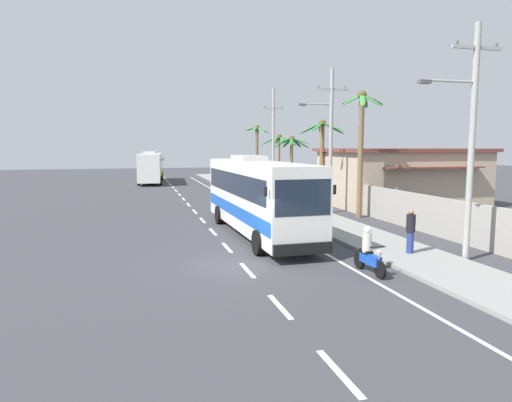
{
  "coord_description": "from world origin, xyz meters",
  "views": [
    {
      "loc": [
        -3.72,
        -16.27,
        4.41
      ],
      "look_at": [
        2.0,
        5.7,
        1.7
      ],
      "focal_mm": 32.07,
      "sensor_mm": 36.0,
      "label": 1
    }
  ],
  "objects_px": {
    "coach_bus_foreground": "(257,194)",
    "palm_second": "(279,148)",
    "utility_pole_nearest": "(470,136)",
    "palm_third": "(257,145)",
    "palm_farthest": "(292,151)",
    "motorcycle_beside_bus": "(369,254)",
    "pedestrian_far_walk": "(284,195)",
    "pedestrian_near_kerb": "(411,230)",
    "utility_pole_mid": "(330,137)",
    "roadside_building": "(400,177)",
    "pedestrian_midwalk": "(274,188)",
    "palm_fourth": "(322,147)",
    "coach_bus_far_lane": "(151,166)",
    "utility_pole_far": "(273,140)",
    "palm_nearest": "(361,133)"
  },
  "relations": [
    {
      "from": "coach_bus_foreground",
      "to": "palm_second",
      "type": "height_order",
      "value": "palm_second"
    },
    {
      "from": "utility_pole_nearest",
      "to": "palm_third",
      "type": "height_order",
      "value": "utility_pole_nearest"
    },
    {
      "from": "palm_farthest",
      "to": "motorcycle_beside_bus",
      "type": "bearing_deg",
      "value": -103.52
    },
    {
      "from": "coach_bus_foreground",
      "to": "pedestrian_far_walk",
      "type": "xyz_separation_m",
      "value": [
        4.03,
        7.92,
        -0.98
      ]
    },
    {
      "from": "motorcycle_beside_bus",
      "to": "pedestrian_near_kerb",
      "type": "bearing_deg",
      "value": 32.45
    },
    {
      "from": "utility_pole_mid",
      "to": "roadside_building",
      "type": "distance_m",
      "value": 7.77
    },
    {
      "from": "pedestrian_midwalk",
      "to": "palm_fourth",
      "type": "xyz_separation_m",
      "value": [
        2.66,
        -3.87,
        3.42
      ]
    },
    {
      "from": "coach_bus_far_lane",
      "to": "palm_second",
      "type": "xyz_separation_m",
      "value": [
        12.71,
        -11.7,
        2.26
      ]
    },
    {
      "from": "coach_bus_foreground",
      "to": "pedestrian_midwalk",
      "type": "height_order",
      "value": "coach_bus_foreground"
    },
    {
      "from": "utility_pole_far",
      "to": "roadside_building",
      "type": "height_order",
      "value": "utility_pole_far"
    },
    {
      "from": "pedestrian_far_walk",
      "to": "roadside_building",
      "type": "distance_m",
      "value": 9.45
    },
    {
      "from": "pedestrian_near_kerb",
      "to": "palm_farthest",
      "type": "relative_size",
      "value": 0.33
    },
    {
      "from": "utility_pole_nearest",
      "to": "palm_second",
      "type": "height_order",
      "value": "utility_pole_nearest"
    },
    {
      "from": "coach_bus_far_lane",
      "to": "pedestrian_far_walk",
      "type": "distance_m",
      "value": 28.62
    },
    {
      "from": "palm_third",
      "to": "coach_bus_foreground",
      "type": "bearing_deg",
      "value": -104.66
    },
    {
      "from": "pedestrian_near_kerb",
      "to": "coach_bus_far_lane",
      "type": "bearing_deg",
      "value": 50.96
    },
    {
      "from": "coach_bus_far_lane",
      "to": "pedestrian_far_walk",
      "type": "bearing_deg",
      "value": -73.39
    },
    {
      "from": "palm_third",
      "to": "palm_fourth",
      "type": "bearing_deg",
      "value": -87.69
    },
    {
      "from": "pedestrian_far_walk",
      "to": "roadside_building",
      "type": "height_order",
      "value": "roadside_building"
    },
    {
      "from": "palm_third",
      "to": "roadside_building",
      "type": "xyz_separation_m",
      "value": [
        6.13,
        -19.35,
        -2.43
      ]
    },
    {
      "from": "palm_nearest",
      "to": "utility_pole_far",
      "type": "bearing_deg",
      "value": 93.17
    },
    {
      "from": "pedestrian_far_walk",
      "to": "palm_third",
      "type": "distance_m",
      "value": 20.46
    },
    {
      "from": "utility_pole_far",
      "to": "palm_nearest",
      "type": "relative_size",
      "value": 1.26
    },
    {
      "from": "coach_bus_far_lane",
      "to": "palm_farthest",
      "type": "bearing_deg",
      "value": -50.78
    },
    {
      "from": "palm_second",
      "to": "coach_bus_far_lane",
      "type": "bearing_deg",
      "value": 137.37
    },
    {
      "from": "utility_pole_nearest",
      "to": "palm_farthest",
      "type": "height_order",
      "value": "utility_pole_nearest"
    },
    {
      "from": "utility_pole_far",
      "to": "palm_second",
      "type": "bearing_deg",
      "value": 65.93
    },
    {
      "from": "motorcycle_beside_bus",
      "to": "pedestrian_near_kerb",
      "type": "distance_m",
      "value": 3.35
    },
    {
      "from": "palm_nearest",
      "to": "palm_farthest",
      "type": "distance_m",
      "value": 16.07
    },
    {
      "from": "motorcycle_beside_bus",
      "to": "utility_pole_mid",
      "type": "xyz_separation_m",
      "value": [
        4.59,
        13.99,
        4.37
      ]
    },
    {
      "from": "coach_bus_far_lane",
      "to": "pedestrian_far_walk",
      "type": "xyz_separation_m",
      "value": [
        8.18,
        -27.41,
        -0.92
      ]
    },
    {
      "from": "pedestrian_near_kerb",
      "to": "palm_farthest",
      "type": "height_order",
      "value": "palm_farthest"
    },
    {
      "from": "utility_pole_nearest",
      "to": "utility_pole_mid",
      "type": "bearing_deg",
      "value": 89.41
    },
    {
      "from": "pedestrian_midwalk",
      "to": "palm_nearest",
      "type": "bearing_deg",
      "value": -13.15
    },
    {
      "from": "motorcycle_beside_bus",
      "to": "palm_second",
      "type": "height_order",
      "value": "palm_second"
    },
    {
      "from": "motorcycle_beside_bus",
      "to": "palm_nearest",
      "type": "bearing_deg",
      "value": 64.2
    },
    {
      "from": "motorcycle_beside_bus",
      "to": "palm_fourth",
      "type": "height_order",
      "value": "palm_fourth"
    },
    {
      "from": "coach_bus_far_lane",
      "to": "roadside_building",
      "type": "bearing_deg",
      "value": -56.84
    },
    {
      "from": "pedestrian_midwalk",
      "to": "palm_nearest",
      "type": "distance_m",
      "value": 11.88
    },
    {
      "from": "coach_bus_far_lane",
      "to": "palm_nearest",
      "type": "height_order",
      "value": "palm_nearest"
    },
    {
      "from": "pedestrian_far_walk",
      "to": "palm_farthest",
      "type": "xyz_separation_m",
      "value": [
        4.58,
        11.77,
        2.95
      ]
    },
    {
      "from": "utility_pole_far",
      "to": "roadside_building",
      "type": "relative_size",
      "value": 0.88
    },
    {
      "from": "palm_nearest",
      "to": "palm_second",
      "type": "xyz_separation_m",
      "value": [
        0.99,
        19.93,
        -0.97
      ]
    },
    {
      "from": "roadside_building",
      "to": "utility_pole_far",
      "type": "bearing_deg",
      "value": 121.38
    },
    {
      "from": "utility_pole_mid",
      "to": "palm_third",
      "type": "relative_size",
      "value": 1.38
    },
    {
      "from": "pedestrian_midwalk",
      "to": "utility_pole_nearest",
      "type": "height_order",
      "value": "utility_pole_nearest"
    },
    {
      "from": "pedestrian_midwalk",
      "to": "pedestrian_far_walk",
      "type": "relative_size",
      "value": 0.91
    },
    {
      "from": "coach_bus_far_lane",
      "to": "palm_fourth",
      "type": "relative_size",
      "value": 1.96
    },
    {
      "from": "palm_nearest",
      "to": "roadside_building",
      "type": "xyz_separation_m",
      "value": [
        5.83,
        4.77,
        -3.07
      ]
    },
    {
      "from": "utility_pole_mid",
      "to": "pedestrian_far_walk",
      "type": "bearing_deg",
      "value": 144.9
    }
  ]
}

